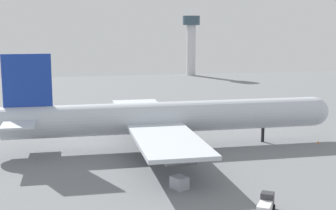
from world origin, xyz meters
name	(u,v)px	position (x,y,z in m)	size (l,w,h in m)	color
ground_plane	(168,147)	(0.00, 0.00, 0.00)	(290.77, 290.77, 0.00)	slate
cargo_airplane	(166,118)	(-0.36, 0.00, 6.30)	(72.69, 57.52, 19.97)	silver
catering_truck	(266,204)	(5.90, -37.33, 1.14)	(3.89, 4.71, 2.40)	#333338
cargo_container_fore	(179,183)	(-3.59, -25.82, 1.00)	(2.96, 3.19, 2.00)	#999EA8
safety_cone_nose	(318,142)	(32.71, -3.79, 0.31)	(0.44, 0.44, 0.62)	orange
control_tower	(191,39)	(41.58, 140.36, 18.81)	(8.77, 8.77, 30.28)	silver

